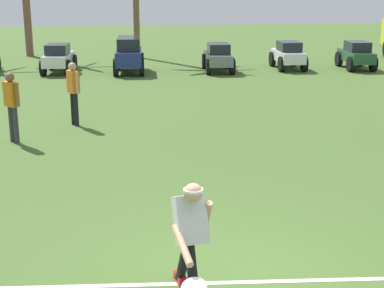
# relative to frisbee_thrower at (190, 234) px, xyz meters

# --- Properties ---
(ground_plane) EXTENTS (80.00, 80.00, 0.00)m
(ground_plane) POSITION_rel_frisbee_thrower_xyz_m (0.58, 0.29, -0.80)
(ground_plane) COLOR #44632A
(field_line_paint) EXTENTS (23.53, 1.62, 0.01)m
(field_line_paint) POSITION_rel_frisbee_thrower_xyz_m (0.58, 0.29, -0.80)
(field_line_paint) COLOR white
(field_line_paint) RESTS_ON ground_plane
(frisbee_thrower) EXTENTS (0.47, 1.12, 1.42)m
(frisbee_thrower) POSITION_rel_frisbee_thrower_xyz_m (0.00, 0.00, 0.00)
(frisbee_thrower) COLOR black
(frisbee_thrower) RESTS_ON ground_plane
(frisbee_in_flight) EXTENTS (0.35, 0.34, 0.12)m
(frisbee_in_flight) POSITION_rel_frisbee_thrower_xyz_m (-0.05, -0.76, -0.24)
(frisbee_in_flight) COLOR white
(teammate_near_sideline) EXTENTS (0.34, 0.47, 1.56)m
(teammate_near_sideline) POSITION_rel_frisbee_thrower_xyz_m (-1.91, 8.48, 0.14)
(teammate_near_sideline) COLOR black
(teammate_near_sideline) RESTS_ON ground_plane
(teammate_midfield) EXTENTS (0.38, 0.42, 1.56)m
(teammate_midfield) POSITION_rel_frisbee_thrower_xyz_m (-3.13, 7.03, 0.14)
(teammate_midfield) COLOR #33333D
(teammate_midfield) RESTS_ON ground_plane
(parked_car_slot_b) EXTENTS (1.25, 2.27, 1.10)m
(parked_car_slot_b) POSITION_rel_frisbee_thrower_xyz_m (-3.15, 17.09, -0.24)
(parked_car_slot_b) COLOR silver
(parked_car_slot_b) RESTS_ON ground_plane
(parked_car_slot_c) EXTENTS (1.21, 2.43, 1.34)m
(parked_car_slot_c) POSITION_rel_frisbee_thrower_xyz_m (-0.46, 16.81, -0.08)
(parked_car_slot_c) COLOR navy
(parked_car_slot_c) RESTS_ON ground_plane
(parked_car_slot_d) EXTENTS (1.17, 2.24, 1.10)m
(parked_car_slot_d) POSITION_rel_frisbee_thrower_xyz_m (2.99, 16.64, -0.24)
(parked_car_slot_d) COLOR slate
(parked_car_slot_d) RESTS_ON ground_plane
(parked_car_slot_e) EXTENTS (1.11, 2.21, 1.10)m
(parked_car_slot_e) POSITION_rel_frisbee_thrower_xyz_m (5.88, 17.01, -0.24)
(parked_car_slot_e) COLOR silver
(parked_car_slot_e) RESTS_ON ground_plane
(parked_car_slot_f) EXTENTS (1.20, 2.25, 1.10)m
(parked_car_slot_f) POSITION_rel_frisbee_thrower_xyz_m (8.59, 16.69, -0.24)
(parked_car_slot_f) COLOR #235133
(parked_car_slot_f) RESTS_ON ground_plane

